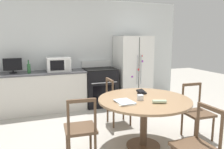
% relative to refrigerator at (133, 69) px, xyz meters
% --- Properties ---
extents(ground_plane, '(14.00, 14.00, 0.00)m').
position_rel_refrigerator_xyz_m(ground_plane, '(-1.16, -2.24, -0.85)').
color(ground_plane, '#B2ADA3').
extents(back_wall, '(5.20, 0.10, 2.60)m').
position_rel_refrigerator_xyz_m(back_wall, '(-1.16, 0.41, 0.45)').
color(back_wall, silver).
rests_on(back_wall, ground_plane).
extents(kitchen_counter, '(2.10, 0.64, 0.90)m').
position_rel_refrigerator_xyz_m(kitchen_counter, '(-2.32, 0.05, -0.40)').
color(kitchen_counter, silver).
rests_on(kitchen_counter, ground_plane).
extents(refrigerator, '(0.84, 0.71, 1.70)m').
position_rel_refrigerator_xyz_m(refrigerator, '(0.00, 0.00, 0.00)').
color(refrigerator, white).
rests_on(refrigerator, ground_plane).
extents(oven_range, '(0.75, 0.68, 1.08)m').
position_rel_refrigerator_xyz_m(oven_range, '(-0.88, 0.03, -0.38)').
color(oven_range, black).
rests_on(oven_range, ground_plane).
extents(microwave, '(0.52, 0.40, 0.32)m').
position_rel_refrigerator_xyz_m(microwave, '(-1.87, 0.05, 0.21)').
color(microwave, white).
rests_on(microwave, kitchen_counter).
extents(countertop_tv, '(0.38, 0.16, 0.33)m').
position_rel_refrigerator_xyz_m(countertop_tv, '(-2.83, 0.12, 0.22)').
color(countertop_tv, black).
rests_on(countertop_tv, kitchen_counter).
extents(counter_bottle, '(0.07, 0.07, 0.29)m').
position_rel_refrigerator_xyz_m(counter_bottle, '(-2.50, 0.00, 0.16)').
color(counter_bottle, '#2D6B38').
rests_on(counter_bottle, kitchen_counter).
extents(dining_table, '(1.38, 1.38, 0.76)m').
position_rel_refrigerator_xyz_m(dining_table, '(-0.90, -2.24, -0.21)').
color(dining_table, '#997551').
rests_on(dining_table, ground_plane).
extents(dining_chair_right, '(0.44, 0.44, 0.90)m').
position_rel_refrigerator_xyz_m(dining_chair_right, '(0.08, -2.28, -0.42)').
color(dining_chair_right, brown).
rests_on(dining_chair_right, ground_plane).
extents(dining_chair_left, '(0.45, 0.45, 0.90)m').
position_rel_refrigerator_xyz_m(dining_chair_left, '(-1.88, -2.26, -0.42)').
color(dining_chair_left, brown).
rests_on(dining_chair_left, ground_plane).
extents(dining_chair_far, '(0.42, 0.42, 0.90)m').
position_rel_refrigerator_xyz_m(dining_chair_far, '(-0.93, -1.27, -0.42)').
color(dining_chair_far, brown).
rests_on(dining_chair_far, ground_plane).
extents(dining_chair_near, '(0.43, 0.43, 0.90)m').
position_rel_refrigerator_xyz_m(dining_chair_near, '(-0.75, -3.21, -0.42)').
color(dining_chair_near, brown).
rests_on(dining_chair_near, ground_plane).
extents(candle_glass, '(0.09, 0.09, 0.08)m').
position_rel_refrigerator_xyz_m(candle_glass, '(-0.99, -2.29, -0.06)').
color(candle_glass, silver).
rests_on(candle_glass, dining_table).
extents(folded_napkin, '(0.20, 0.12, 0.05)m').
position_rel_refrigerator_xyz_m(folded_napkin, '(-0.82, -2.53, -0.06)').
color(folded_napkin, beige).
rests_on(folded_napkin, dining_table).
extents(wallet, '(0.15, 0.15, 0.07)m').
position_rel_refrigerator_xyz_m(wallet, '(-0.80, -1.98, -0.06)').
color(wallet, black).
rests_on(wallet, dining_table).
extents(mail_stack, '(0.25, 0.32, 0.02)m').
position_rel_refrigerator_xyz_m(mail_stack, '(-1.26, -2.33, -0.08)').
color(mail_stack, white).
rests_on(mail_stack, dining_table).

